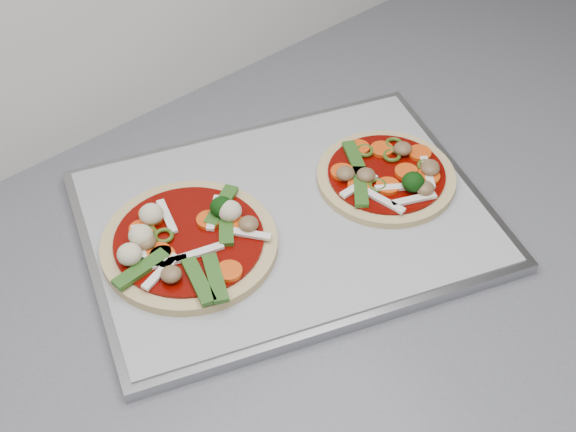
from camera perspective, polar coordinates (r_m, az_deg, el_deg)
baking_tray at (r=0.82m, az=-0.11°, el=-0.30°), size 0.48×0.41×0.01m
parchment at (r=0.82m, az=-0.11°, el=0.08°), size 0.46×0.39×0.00m
pizza_left at (r=0.78m, az=-7.18°, el=-1.75°), size 0.24×0.24×0.03m
pizza_right at (r=0.85m, az=7.13°, el=2.92°), size 0.21×0.21×0.03m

